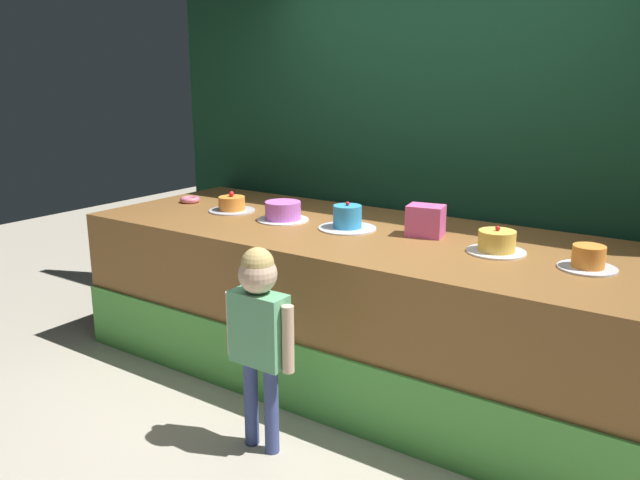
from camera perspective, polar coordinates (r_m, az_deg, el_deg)
ground_plane at (r=3.62m, az=-0.01°, el=-16.01°), size 12.00×12.00×0.00m
stage_platform at (r=3.92m, az=5.41°, el=-6.05°), size 3.86×1.34×0.93m
curtain_backdrop at (r=4.37m, az=10.68°, el=9.70°), size 4.54×0.08×2.97m
child_figure at (r=3.10m, az=-5.52°, el=-7.40°), size 0.41×0.19×1.06m
pink_box at (r=3.75m, az=9.51°, el=1.73°), size 0.23×0.19×0.18m
donut at (r=4.79m, az=-11.65°, el=3.59°), size 0.15×0.15×0.04m
cake_far_left at (r=4.42m, az=-7.96°, el=3.16°), size 0.32×0.32×0.14m
cake_left at (r=4.10m, az=-3.37°, el=2.56°), size 0.33×0.33×0.12m
cake_center_left at (r=3.87m, az=2.48°, el=1.89°), size 0.36×0.36×0.17m
cake_center_right at (r=3.49m, az=15.66°, el=-0.24°), size 0.31×0.31×0.15m
cake_right at (r=3.34m, az=23.05°, el=-1.59°), size 0.28×0.28×0.12m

